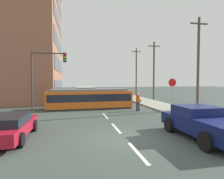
% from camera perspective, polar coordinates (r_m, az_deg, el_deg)
% --- Properties ---
extents(ground_plane, '(120.00, 120.00, 0.00)m').
position_cam_1_polar(ground_plane, '(19.60, -3.88, -5.66)').
color(ground_plane, '#3E4943').
extents(sidewalk_curb_right, '(3.20, 36.00, 0.14)m').
position_cam_1_polar(sidewalk_curb_right, '(18.05, 19.98, -6.34)').
color(sidewalk_curb_right, '#9A9C8C').
rests_on(sidewalk_curb_right, ground).
extents(lane_stripe_0, '(0.16, 2.40, 0.01)m').
position_cam_1_polar(lane_stripe_0, '(8.16, 7.51, -17.87)').
color(lane_stripe_0, silver).
rests_on(lane_stripe_0, ground).
extents(lane_stripe_1, '(0.16, 2.40, 0.01)m').
position_cam_1_polar(lane_stripe_1, '(11.85, 1.17, -11.25)').
color(lane_stripe_1, silver).
rests_on(lane_stripe_1, ground).
extents(lane_stripe_2, '(0.16, 2.40, 0.01)m').
position_cam_1_polar(lane_stripe_2, '(15.69, -1.99, -7.77)').
color(lane_stripe_2, silver).
rests_on(lane_stripe_2, ground).
extents(lane_stripe_3, '(0.16, 2.40, 0.01)m').
position_cam_1_polar(lane_stripe_3, '(26.02, -5.71, -3.56)').
color(lane_stripe_3, silver).
rests_on(lane_stripe_3, ground).
extents(lane_stripe_4, '(0.16, 2.40, 0.01)m').
position_cam_1_polar(lane_stripe_4, '(31.96, -6.75, -2.39)').
color(lane_stripe_4, silver).
rests_on(lane_stripe_4, ground).
extents(streetcar_tram, '(8.51, 2.90, 1.97)m').
position_cam_1_polar(streetcar_tram, '(19.89, -6.67, -2.60)').
color(streetcar_tram, orange).
rests_on(streetcar_tram, ground).
extents(city_bus, '(2.62, 5.46, 1.87)m').
position_cam_1_polar(city_bus, '(29.00, -7.84, -0.81)').
color(city_bus, '#A7BDB1').
rests_on(city_bus, ground).
extents(pedestrian_crossing, '(0.48, 0.36, 1.67)m').
position_cam_1_polar(pedestrian_crossing, '(18.29, 7.63, -3.31)').
color(pedestrian_crossing, '#2C2C52').
rests_on(pedestrian_crossing, ground).
extents(pickup_truck_parked, '(2.32, 5.02, 1.55)m').
position_cam_1_polar(pickup_truck_parked, '(10.64, 25.15, -8.76)').
color(pickup_truck_parked, '#0F1850').
rests_on(pickup_truck_parked, ground).
extents(parked_sedan_near, '(2.07, 4.51, 1.19)m').
position_cam_1_polar(parked_sedan_near, '(10.84, -28.02, -9.56)').
color(parked_sedan_near, '#A81327').
rests_on(parked_sedan_near, ground).
extents(stop_sign, '(0.76, 0.07, 2.88)m').
position_cam_1_polar(stop_sign, '(19.22, 17.23, 0.62)').
color(stop_sign, gray).
rests_on(stop_sign, sidewalk_curb_right).
extents(traffic_light_mast, '(3.01, 0.33, 5.43)m').
position_cam_1_polar(traffic_light_mast, '(18.07, -18.91, 5.54)').
color(traffic_light_mast, '#333333').
rests_on(traffic_light_mast, ground).
extents(utility_pole_near, '(1.80, 0.24, 8.82)m').
position_cam_1_polar(utility_pole_near, '(20.51, 23.94, 7.35)').
color(utility_pole_near, '#4B3C3A').
rests_on(utility_pole_near, ground).
extents(utility_pole_mid, '(1.80, 0.24, 8.31)m').
position_cam_1_polar(utility_pole_mid, '(28.57, 12.17, 5.65)').
color(utility_pole_mid, brown).
rests_on(utility_pole_mid, ground).
extents(utility_pole_far, '(1.80, 0.24, 8.94)m').
position_cam_1_polar(utility_pole_far, '(37.97, 7.12, 5.45)').
color(utility_pole_far, '#4A3D1F').
rests_on(utility_pole_far, ground).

